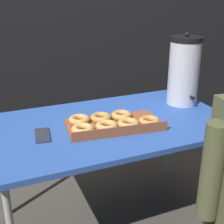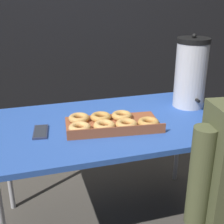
% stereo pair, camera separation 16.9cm
% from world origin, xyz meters
% --- Properties ---
extents(ground_plane, '(12.00, 12.00, 0.00)m').
position_xyz_m(ground_plane, '(0.00, 0.00, 0.00)').
color(ground_plane, '#4C473F').
extents(back_wall, '(6.00, 0.11, 2.52)m').
position_xyz_m(back_wall, '(0.00, 1.18, 1.26)').
color(back_wall, black).
rests_on(back_wall, ground).
extents(folding_table, '(1.30, 0.76, 0.70)m').
position_xyz_m(folding_table, '(0.00, 0.00, 0.65)').
color(folding_table, '#2D56B2').
rests_on(folding_table, ground).
extents(donut_box, '(0.52, 0.32, 0.05)m').
position_xyz_m(donut_box, '(-0.03, -0.06, 0.72)').
color(donut_box, brown).
rests_on(donut_box, folding_table).
extents(coffee_urn, '(0.19, 0.22, 0.44)m').
position_xyz_m(coffee_urn, '(0.52, 0.11, 0.91)').
color(coffee_urn, silver).
rests_on(coffee_urn, folding_table).
extents(cell_phone, '(0.09, 0.17, 0.01)m').
position_xyz_m(cell_phone, '(-0.39, -0.03, 0.71)').
color(cell_phone, '#2D334C').
rests_on(cell_phone, folding_table).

